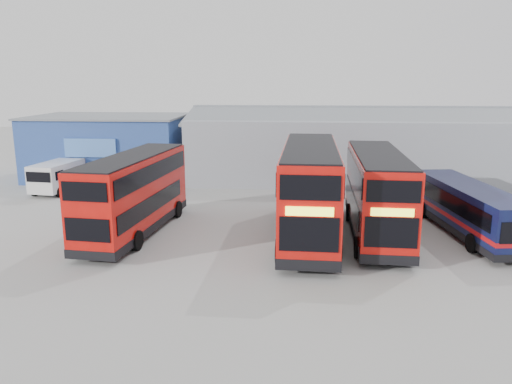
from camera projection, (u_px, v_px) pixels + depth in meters
name	position (u px, v px, depth m)	size (l,w,h in m)	color
ground_plane	(265.00, 254.00, 23.53)	(120.00, 120.00, 0.00)	gray
office_block	(110.00, 146.00, 41.48)	(12.30, 8.32, 5.12)	navy
maintenance_shed	(374.00, 145.00, 41.80)	(30.50, 12.00, 5.89)	gray
double_decker_left	(134.00, 195.00, 26.22)	(3.40, 10.15, 4.22)	red
double_decker_centre	(310.00, 192.00, 25.53)	(3.16, 11.45, 4.81)	red
double_decker_right	(377.00, 195.00, 25.86)	(2.96, 10.50, 4.40)	red
single_decker_blue	(469.00, 211.00, 26.17)	(3.45, 9.94, 2.64)	#0D173A
panel_van	(60.00, 175.00, 36.29)	(2.64, 5.25, 2.21)	silver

